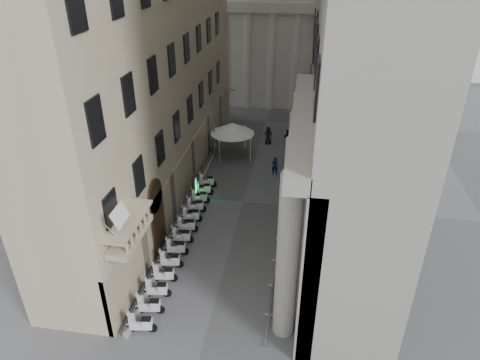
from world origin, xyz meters
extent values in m
cylinder|color=white|center=(-3.37, 26.09, 1.21)|extent=(0.06, 0.06, 2.42)
cylinder|color=white|center=(-0.29, 26.09, 1.21)|extent=(0.06, 0.06, 2.42)
cylinder|color=white|center=(-3.37, 29.17, 1.21)|extent=(0.06, 0.06, 2.42)
cylinder|color=white|center=(-0.29, 29.17, 1.21)|extent=(0.06, 0.06, 2.42)
cube|color=white|center=(-1.83, 27.63, 2.47)|extent=(3.30, 3.30, 0.13)
cone|color=white|center=(-1.83, 27.63, 3.02)|extent=(4.40, 4.40, 1.10)
cylinder|color=gray|center=(-4.20, 27.64, 3.64)|extent=(0.16, 0.16, 7.28)
cylinder|color=gray|center=(-3.15, 27.32, 7.28)|extent=(2.13, 0.75, 0.12)
cube|color=gray|center=(-2.20, 27.03, 7.24)|extent=(0.49, 0.32, 0.14)
cube|color=black|center=(-4.20, 19.13, 1.02)|extent=(0.44, 0.99, 2.03)
cube|color=#19E54C|center=(-4.04, 19.16, 1.24)|extent=(0.16, 0.73, 1.13)
imported|color=#0D1537|center=(2.19, 24.65, 0.87)|extent=(0.73, 0.58, 1.75)
imported|color=black|center=(3.00, 31.17, 0.98)|extent=(1.17, 1.06, 1.96)
imported|color=black|center=(0.90, 31.57, 0.99)|extent=(1.11, 0.90, 1.97)
camera|label=1|loc=(4.47, -11.27, 19.12)|focal=32.00mm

